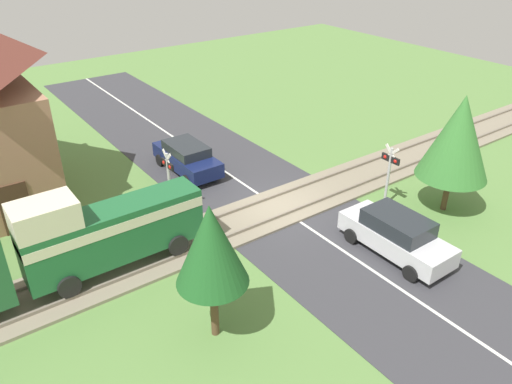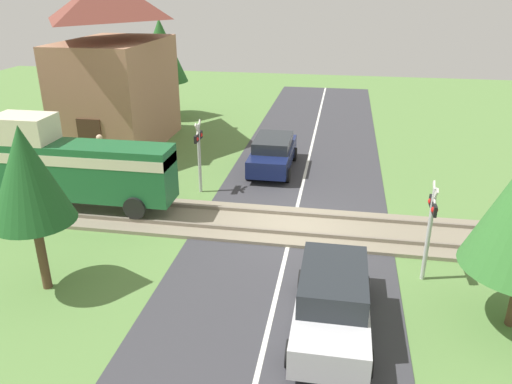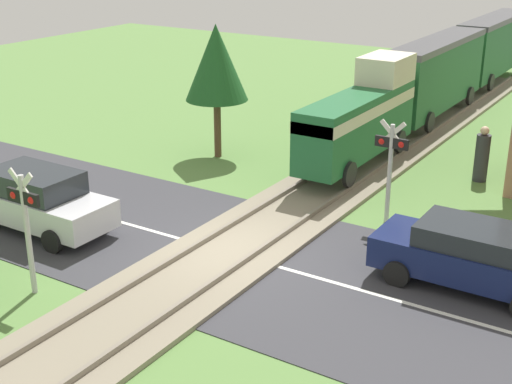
{
  "view_description": "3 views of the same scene",
  "coord_description": "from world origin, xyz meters",
  "px_view_note": "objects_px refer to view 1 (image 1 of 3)",
  "views": [
    {
      "loc": [
        -14.3,
        11.6,
        11.0
      ],
      "look_at": [
        0.0,
        1.23,
        1.2
      ],
      "focal_mm": 35.0,
      "sensor_mm": 36.0,
      "label": 1
    },
    {
      "loc": [
        -14.81,
        -1.36,
        7.55
      ],
      "look_at": [
        0.0,
        1.23,
        1.2
      ],
      "focal_mm": 35.0,
      "sensor_mm": 36.0,
      "label": 2
    },
    {
      "loc": [
        8.92,
        -12.82,
        7.56
      ],
      "look_at": [
        0.0,
        1.23,
        1.2
      ],
      "focal_mm": 50.0,
      "sensor_mm": 36.0,
      "label": 3
    }
  ],
  "objects_px": {
    "crossing_signal_west_approach": "(389,168)",
    "crossing_signal_east_approach": "(168,173)",
    "pedestrian_by_station": "(50,217)",
    "car_near_crossing": "(396,234)",
    "car_far_side": "(187,157)"
  },
  "relations": [
    {
      "from": "crossing_signal_east_approach",
      "to": "car_far_side",
      "type": "bearing_deg",
      "value": -39.24
    },
    {
      "from": "crossing_signal_west_approach",
      "to": "crossing_signal_east_approach",
      "type": "distance_m",
      "value": 9.15
    },
    {
      "from": "car_far_side",
      "to": "crossing_signal_west_approach",
      "type": "height_order",
      "value": "crossing_signal_west_approach"
    },
    {
      "from": "car_near_crossing",
      "to": "crossing_signal_east_approach",
      "type": "xyz_separation_m",
      "value": [
        7.5,
        5.29,
        0.99
      ]
    },
    {
      "from": "crossing_signal_east_approach",
      "to": "car_near_crossing",
      "type": "bearing_deg",
      "value": -144.82
    },
    {
      "from": "crossing_signal_east_approach",
      "to": "pedestrian_by_station",
      "type": "height_order",
      "value": "crossing_signal_east_approach"
    },
    {
      "from": "car_near_crossing",
      "to": "pedestrian_by_station",
      "type": "distance_m",
      "value": 13.15
    },
    {
      "from": "car_far_side",
      "to": "crossing_signal_west_approach",
      "type": "bearing_deg",
      "value": -146.15
    },
    {
      "from": "car_near_crossing",
      "to": "crossing_signal_east_approach",
      "type": "distance_m",
      "value": 9.23
    },
    {
      "from": "car_near_crossing",
      "to": "crossing_signal_west_approach",
      "type": "height_order",
      "value": "crossing_signal_west_approach"
    },
    {
      "from": "crossing_signal_west_approach",
      "to": "crossing_signal_east_approach",
      "type": "xyz_separation_m",
      "value": [
        4.94,
        7.7,
        0.0
      ]
    },
    {
      "from": "car_near_crossing",
      "to": "crossing_signal_west_approach",
      "type": "relative_size",
      "value": 1.54
    },
    {
      "from": "crossing_signal_west_approach",
      "to": "pedestrian_by_station",
      "type": "relative_size",
      "value": 1.62
    },
    {
      "from": "car_near_crossing",
      "to": "car_far_side",
      "type": "xyz_separation_m",
      "value": [
        10.45,
        2.88,
        -0.06
      ]
    },
    {
      "from": "car_near_crossing",
      "to": "pedestrian_by_station",
      "type": "relative_size",
      "value": 2.49
    }
  ]
}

